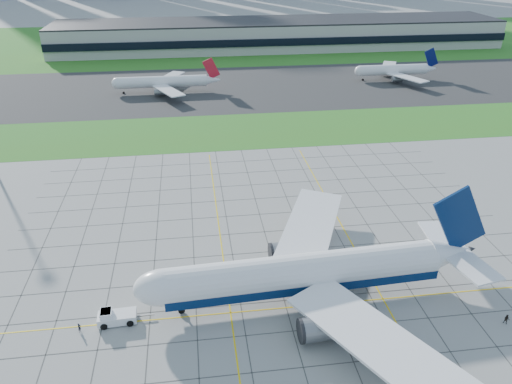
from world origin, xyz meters
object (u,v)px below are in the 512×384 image
(pushback_tug, at_px, (115,317))
(distant_jet_2, at_px, (394,70))
(airliner, at_px, (306,273))
(crew_near, at_px, (79,328))
(crew_far, at_px, (507,319))
(distant_jet_1, at_px, (164,82))

(pushback_tug, height_order, distant_jet_2, distant_jet_2)
(pushback_tug, xyz_separation_m, distant_jet_2, (109.09, 150.25, 3.31))
(airliner, height_order, distant_jet_2, airliner)
(pushback_tug, distance_m, distant_jet_2, 185.70)
(airliner, relative_size, pushback_tug, 6.85)
(crew_near, bearing_deg, crew_far, -74.58)
(distant_jet_2, bearing_deg, distant_jet_1, -176.15)
(crew_far, bearing_deg, distant_jet_1, 149.32)
(pushback_tug, xyz_separation_m, crew_far, (66.24, -9.43, -0.24))
(pushback_tug, distance_m, distant_jet_1, 143.32)
(airliner, distance_m, distant_jet_2, 166.34)
(distant_jet_2, bearing_deg, pushback_tug, -125.98)
(crew_near, relative_size, distant_jet_2, 0.04)
(crew_far, relative_size, distant_jet_2, 0.04)
(airliner, distance_m, crew_far, 34.88)
(distant_jet_1, bearing_deg, distant_jet_2, 3.85)
(airliner, bearing_deg, distant_jet_2, 59.99)
(crew_far, bearing_deg, airliner, -162.02)
(pushback_tug, bearing_deg, crew_far, -11.12)
(airliner, bearing_deg, crew_far, -22.35)
(distant_jet_2, bearing_deg, crew_far, -105.02)
(crew_near, height_order, crew_far, crew_far)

